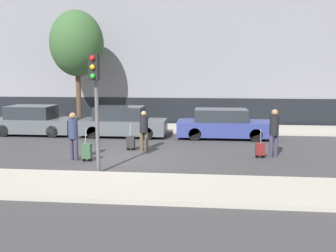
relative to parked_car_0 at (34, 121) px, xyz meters
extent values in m
plane|color=#38383A|center=(5.87, -4.56, -0.68)|extent=(80.00, 80.00, 0.00)
cube|color=#A39E93|center=(5.87, -8.31, -0.62)|extent=(28.00, 2.50, 0.12)
cube|color=#A39E93|center=(5.87, 2.44, -0.62)|extent=(28.00, 3.00, 0.12)
cube|color=slate|center=(5.87, 6.18, 4.91)|extent=(28.00, 3.09, 11.20)
cube|color=black|center=(5.87, 4.62, 0.12)|extent=(27.44, 0.06, 1.60)
cube|color=#4C5156|center=(0.05, 0.00, -0.19)|extent=(4.06, 1.83, 0.70)
cube|color=#23282D|center=(-0.11, 0.00, 0.48)|extent=(2.23, 1.61, 0.64)
cylinder|color=black|center=(1.31, -0.83, -0.38)|extent=(0.60, 0.18, 0.60)
cylinder|color=black|center=(1.31, 0.83, -0.38)|extent=(0.60, 0.18, 0.60)
cylinder|color=black|center=(-1.21, -0.83, -0.38)|extent=(0.60, 0.18, 0.60)
cylinder|color=black|center=(-1.21, 0.83, -0.38)|extent=(0.60, 0.18, 0.60)
cube|color=#4C5156|center=(4.66, -0.08, -0.19)|extent=(4.24, 1.73, 0.70)
cube|color=#23282D|center=(4.49, -0.08, 0.48)|extent=(2.33, 1.52, 0.65)
cylinder|color=black|center=(5.97, -0.86, -0.38)|extent=(0.60, 0.18, 0.60)
cylinder|color=black|center=(5.97, 0.69, -0.38)|extent=(0.60, 0.18, 0.60)
cylinder|color=black|center=(3.34, -0.86, -0.38)|extent=(0.60, 0.18, 0.60)
cylinder|color=black|center=(3.34, 0.69, -0.38)|extent=(0.60, 0.18, 0.60)
cube|color=navy|center=(9.64, -0.11, -0.19)|extent=(4.51, 1.73, 0.70)
cube|color=#23282D|center=(9.46, -0.11, 0.45)|extent=(2.48, 1.52, 0.58)
cylinder|color=black|center=(11.04, -0.88, -0.38)|extent=(0.60, 0.18, 0.60)
cylinder|color=black|center=(11.04, 0.66, -0.38)|extent=(0.60, 0.18, 0.60)
cylinder|color=black|center=(8.24, -0.88, -0.38)|extent=(0.60, 0.18, 0.60)
cylinder|color=black|center=(8.24, 0.66, -0.38)|extent=(0.60, 0.18, 0.60)
cylinder|color=#383347|center=(4.07, -5.25, -0.28)|extent=(0.15, 0.15, 0.81)
cylinder|color=#383347|center=(3.88, -5.20, -0.28)|extent=(0.15, 0.15, 0.81)
cylinder|color=#283351|center=(3.98, -5.23, 0.48)|extent=(0.34, 0.34, 0.71)
sphere|color=#936B4C|center=(3.98, -5.23, 0.95)|extent=(0.23, 0.23, 0.23)
cube|color=#335138|center=(4.51, -5.37, -0.30)|extent=(0.32, 0.24, 0.54)
cylinder|color=black|center=(4.40, -5.37, -0.62)|extent=(0.12, 0.03, 0.12)
cylinder|color=black|center=(4.62, -5.37, -0.62)|extent=(0.12, 0.03, 0.12)
cylinder|color=gray|center=(4.51, -5.44, 0.25)|extent=(0.02, 0.19, 0.53)
cylinder|color=#4C4233|center=(6.14, -3.32, -0.30)|extent=(0.15, 0.15, 0.76)
cylinder|color=#4C4233|center=(6.34, -3.32, -0.30)|extent=(0.15, 0.15, 0.76)
cylinder|color=black|center=(6.24, -3.32, 0.40)|extent=(0.34, 0.34, 0.66)
sphere|color=#936B4C|center=(6.24, -3.32, 0.84)|extent=(0.21, 0.21, 0.21)
cube|color=#262628|center=(5.69, -3.33, -0.33)|extent=(0.32, 0.24, 0.47)
cylinder|color=black|center=(5.58, -3.33, -0.62)|extent=(0.12, 0.03, 0.12)
cylinder|color=black|center=(5.81, -3.33, -0.62)|extent=(0.12, 0.03, 0.12)
cylinder|color=gray|center=(5.69, -3.40, 0.18)|extent=(0.02, 0.19, 0.53)
cylinder|color=#383347|center=(11.20, -4.01, -0.26)|extent=(0.15, 0.15, 0.85)
cylinder|color=#383347|center=(11.39, -3.94, -0.26)|extent=(0.15, 0.15, 0.85)
cylinder|color=black|center=(11.29, -3.98, 0.53)|extent=(0.34, 0.34, 0.74)
sphere|color=#936B4C|center=(11.29, -3.98, 1.02)|extent=(0.24, 0.24, 0.24)
cube|color=maroon|center=(10.78, -4.17, -0.34)|extent=(0.32, 0.24, 0.44)
cylinder|color=black|center=(10.67, -4.17, -0.62)|extent=(0.12, 0.03, 0.12)
cylinder|color=black|center=(10.89, -4.17, -0.62)|extent=(0.12, 0.03, 0.12)
cylinder|color=gray|center=(10.78, -4.24, 0.15)|extent=(0.02, 0.19, 0.53)
cylinder|color=#515154|center=(5.36, -6.81, 1.19)|extent=(0.12, 0.12, 3.74)
cube|color=black|center=(5.36, -6.99, 2.66)|extent=(0.28, 0.24, 0.80)
sphere|color=red|center=(5.36, -7.14, 2.93)|extent=(0.15, 0.15, 0.15)
sphere|color=gold|center=(5.36, -7.14, 2.66)|extent=(0.15, 0.15, 0.15)
sphere|color=green|center=(5.36, -7.14, 2.39)|extent=(0.15, 0.15, 0.15)
torus|color=black|center=(3.83, 2.22, -0.20)|extent=(0.72, 0.06, 0.72)
torus|color=black|center=(2.78, 2.22, -0.20)|extent=(0.72, 0.06, 0.72)
cylinder|color=black|center=(3.31, 2.22, -0.01)|extent=(1.00, 0.05, 0.05)
cylinder|color=black|center=(3.12, 2.22, 0.19)|extent=(0.04, 0.04, 0.40)
cylinder|color=#4C3826|center=(1.61, 2.22, 1.07)|extent=(0.28, 0.28, 3.26)
ellipsoid|color=#33562D|center=(1.61, 2.22, 4.04)|extent=(2.93, 2.93, 3.59)
camera|label=1|loc=(8.77, -18.13, 2.54)|focal=40.00mm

